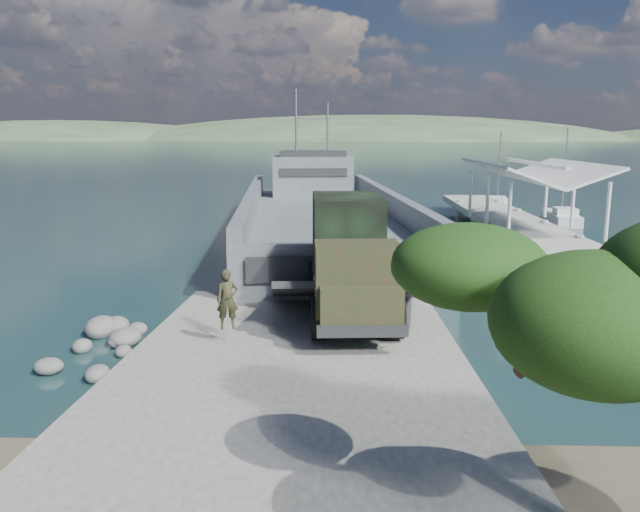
% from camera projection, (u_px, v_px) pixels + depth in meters
% --- Properties ---
extents(ground, '(1400.00, 1400.00, 0.00)m').
position_uv_depth(ground, '(298.00, 360.00, 19.44)').
color(ground, '#173738').
rests_on(ground, ground).
extents(boat_ramp, '(10.00, 18.00, 0.50)m').
position_uv_depth(boat_ramp, '(296.00, 364.00, 18.41)').
color(boat_ramp, slate).
rests_on(boat_ramp, ground).
extents(shoreline_rocks, '(3.20, 5.60, 0.90)m').
position_uv_depth(shoreline_rocks, '(107.00, 352.00, 20.11)').
color(shoreline_rocks, '#5F5F5D').
rests_on(shoreline_rocks, ground).
extents(distant_headlands, '(1000.00, 240.00, 48.00)m').
position_uv_depth(distant_headlands, '(392.00, 140.00, 567.09)').
color(distant_headlands, '#35482D').
rests_on(distant_headlands, ground).
extents(pier, '(6.40, 44.00, 6.10)m').
position_uv_depth(pier, '(535.00, 224.00, 37.17)').
color(pier, gray).
rests_on(pier, ground).
extents(landing_craft, '(12.64, 38.65, 11.30)m').
position_uv_depth(landing_craft, '(321.00, 225.00, 41.31)').
color(landing_craft, '#4E545C').
rests_on(landing_craft, ground).
extents(military_truck, '(3.36, 9.01, 4.10)m').
position_uv_depth(military_truck, '(350.00, 257.00, 22.62)').
color(military_truck, black).
rests_on(military_truck, boat_ramp).
extents(soldier, '(0.78, 0.61, 1.89)m').
position_uv_depth(soldier, '(228.00, 311.00, 19.60)').
color(soldier, '#20321C').
rests_on(soldier, boat_ramp).
extents(sailboat_near, '(2.52, 6.37, 7.56)m').
position_uv_depth(sailboat_near, '(562.00, 218.00, 48.85)').
color(sailboat_near, silver).
rests_on(sailboat_near, ground).
extents(sailboat_far, '(3.88, 6.29, 7.39)m').
position_uv_depth(sailboat_far, '(497.00, 205.00, 57.60)').
color(sailboat_far, silver).
rests_on(sailboat_far, ground).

